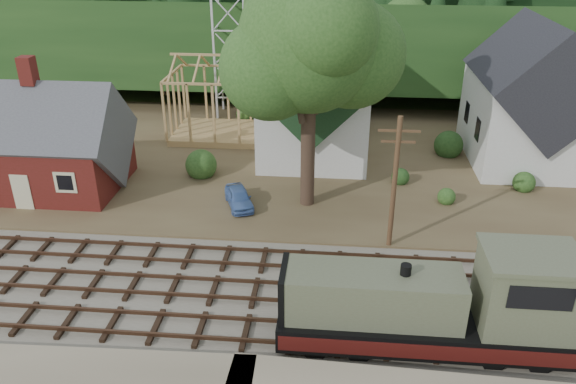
# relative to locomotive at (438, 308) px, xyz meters

# --- Properties ---
(ground) EXTENTS (140.00, 140.00, 0.00)m
(ground) POSITION_rel_locomotive_xyz_m (-8.37, 3.00, -2.19)
(ground) COLOR #384C1E
(ground) RESTS_ON ground
(railroad_bed) EXTENTS (64.00, 11.00, 0.16)m
(railroad_bed) POSITION_rel_locomotive_xyz_m (-8.37, 3.00, -2.11)
(railroad_bed) COLOR #726B5B
(railroad_bed) RESTS_ON ground
(village_flat) EXTENTS (64.00, 26.00, 0.30)m
(village_flat) POSITION_rel_locomotive_xyz_m (-8.37, 21.00, -2.04)
(village_flat) COLOR brown
(village_flat) RESTS_ON ground
(hillside) EXTENTS (70.00, 28.96, 12.74)m
(hillside) POSITION_rel_locomotive_xyz_m (-8.37, 45.00, -2.19)
(hillside) COLOR #1E3F19
(hillside) RESTS_ON ground
(ridge) EXTENTS (80.00, 20.00, 12.00)m
(ridge) POSITION_rel_locomotive_xyz_m (-8.37, 61.00, -2.19)
(ridge) COLOR black
(ridge) RESTS_ON ground
(depot) EXTENTS (10.80, 7.41, 9.00)m
(depot) POSITION_rel_locomotive_xyz_m (-24.37, 14.00, 1.03)
(depot) COLOR #511912
(depot) RESTS_ON village_flat
(church) EXTENTS (8.40, 15.17, 13.00)m
(church) POSITION_rel_locomotive_xyz_m (-6.37, 22.68, 2.99)
(church) COLOR silver
(church) RESTS_ON village_flat
(farmhouse) EXTENTS (8.40, 10.80, 10.60)m
(farmhouse) POSITION_rel_locomotive_xyz_m (9.63, 22.00, 2.68)
(farmhouse) COLOR silver
(farmhouse) RESTS_ON village_flat
(timber_frame) EXTENTS (8.20, 6.20, 6.99)m
(timber_frame) POSITION_rel_locomotive_xyz_m (-14.37, 25.00, 1.08)
(timber_frame) COLOR tan
(timber_frame) RESTS_ON village_flat
(lattice_tower) EXTENTS (3.20, 3.20, 12.12)m
(lattice_tower) POSITION_rel_locomotive_xyz_m (-14.37, 31.00, 7.85)
(lattice_tower) COLOR silver
(lattice_tower) RESTS_ON village_flat
(big_tree) EXTENTS (10.90, 8.40, 14.70)m
(big_tree) POSITION_rel_locomotive_xyz_m (-6.20, 13.08, 8.03)
(big_tree) COLOR #38281E
(big_tree) RESTS_ON village_flat
(telegraph_pole_near) EXTENTS (2.20, 0.28, 8.00)m
(telegraph_pole_near) POSITION_rel_locomotive_xyz_m (-1.37, 8.20, 2.06)
(telegraph_pole_near) COLOR #4C331E
(telegraph_pole_near) RESTS_ON ground
(locomotive) EXTENTS (12.44, 3.11, 4.96)m
(locomotive) POSITION_rel_locomotive_xyz_m (0.00, 0.00, 0.00)
(locomotive) COLOR black
(locomotive) RESTS_ON railroad_bed
(car_blue) EXTENTS (2.63, 3.85, 1.22)m
(car_blue) POSITION_rel_locomotive_xyz_m (-10.74, 12.17, -1.28)
(car_blue) COLOR #5D83C7
(car_blue) RESTS_ON village_flat
(car_green) EXTENTS (3.43, 1.71, 1.08)m
(car_green) POSITION_rel_locomotive_xyz_m (-25.14, 11.53, -1.35)
(car_green) COLOR gray
(car_green) RESTS_ON village_flat
(patio_set) EXTENTS (1.98, 1.98, 2.21)m
(patio_set) POSITION_rel_locomotive_xyz_m (-21.71, 11.48, -0.01)
(patio_set) COLOR silver
(patio_set) RESTS_ON village_flat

